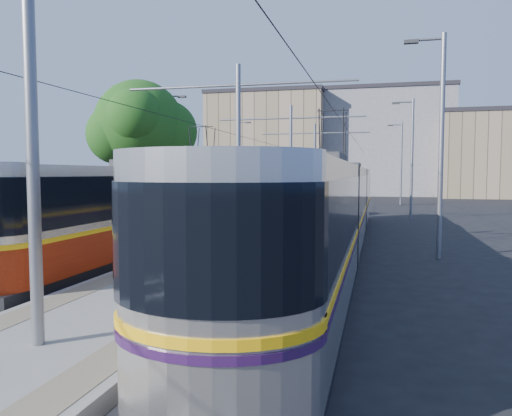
# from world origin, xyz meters

# --- Properties ---
(ground) EXTENTS (160.00, 160.00, 0.00)m
(ground) POSITION_xyz_m (0.00, 0.00, 0.00)
(ground) COLOR black
(ground) RESTS_ON ground
(platform) EXTENTS (4.00, 50.00, 0.30)m
(platform) POSITION_xyz_m (0.00, 17.00, 0.15)
(platform) COLOR gray
(platform) RESTS_ON ground
(tactile_strip_left) EXTENTS (0.70, 50.00, 0.01)m
(tactile_strip_left) POSITION_xyz_m (-1.45, 17.00, 0.30)
(tactile_strip_left) COLOR gray
(tactile_strip_left) RESTS_ON platform
(tactile_strip_right) EXTENTS (0.70, 50.00, 0.01)m
(tactile_strip_right) POSITION_xyz_m (1.45, 17.00, 0.30)
(tactile_strip_right) COLOR gray
(tactile_strip_right) RESTS_ON platform
(rails) EXTENTS (8.71, 70.00, 0.03)m
(rails) POSITION_xyz_m (0.00, 17.00, 0.02)
(rails) COLOR gray
(rails) RESTS_ON ground
(tram_left) EXTENTS (2.43, 31.93, 5.50)m
(tram_left) POSITION_xyz_m (-3.60, 13.85, 1.71)
(tram_left) COLOR black
(tram_left) RESTS_ON ground
(tram_right) EXTENTS (2.43, 30.33, 5.50)m
(tram_right) POSITION_xyz_m (3.60, 8.67, 1.86)
(tram_right) COLOR black
(tram_right) RESTS_ON ground
(catenary) EXTENTS (9.20, 70.00, 7.00)m
(catenary) POSITION_xyz_m (0.00, 14.15, 4.52)
(catenary) COLOR gray
(catenary) RESTS_ON platform
(street_lamps) EXTENTS (15.18, 38.22, 8.00)m
(street_lamps) POSITION_xyz_m (-0.00, 21.00, 4.18)
(street_lamps) COLOR gray
(street_lamps) RESTS_ON ground
(shelter) EXTENTS (0.72, 1.15, 2.51)m
(shelter) POSITION_xyz_m (0.81, 13.46, 1.61)
(shelter) COLOR black
(shelter) RESTS_ON platform
(tree) EXTENTS (6.01, 5.55, 8.73)m
(tree) POSITION_xyz_m (-8.51, 17.40, 5.90)
(tree) COLOR #382314
(tree) RESTS_ON ground
(building_left) EXTENTS (16.32, 12.24, 14.42)m
(building_left) POSITION_xyz_m (-10.00, 60.00, 7.22)
(building_left) COLOR tan
(building_left) RESTS_ON ground
(building_centre) EXTENTS (18.36, 14.28, 14.79)m
(building_centre) POSITION_xyz_m (6.00, 64.00, 7.41)
(building_centre) COLOR gray
(building_centre) RESTS_ON ground
(building_right) EXTENTS (14.28, 10.20, 10.92)m
(building_right) POSITION_xyz_m (20.00, 58.00, 5.47)
(building_right) COLOR tan
(building_right) RESTS_ON ground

